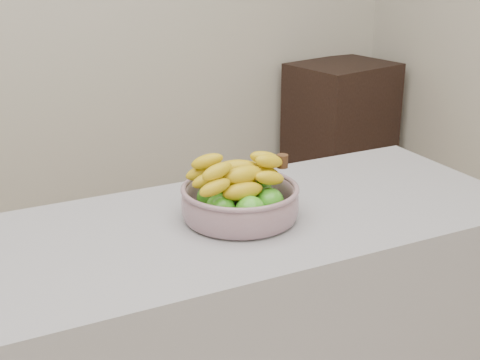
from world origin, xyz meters
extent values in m
cube|color=black|center=(1.65, 1.78, 0.46)|extent=(0.58, 0.50, 0.91)
cylinder|color=#99A0B7|center=(0.27, 0.26, 0.91)|extent=(0.25, 0.25, 0.01)
torus|color=#99A0B7|center=(0.27, 0.26, 0.98)|extent=(0.29, 0.29, 0.01)
sphere|color=#359C1B|center=(0.26, 0.19, 0.95)|extent=(0.07, 0.07, 0.07)
sphere|color=#359C1B|center=(0.33, 0.21, 0.95)|extent=(0.07, 0.07, 0.07)
sphere|color=#359C1B|center=(0.34, 0.28, 0.95)|extent=(0.07, 0.07, 0.07)
sphere|color=#359C1B|center=(0.28, 0.33, 0.95)|extent=(0.07, 0.07, 0.07)
sphere|color=#359C1B|center=(0.22, 0.30, 0.95)|extent=(0.07, 0.07, 0.07)
sphere|color=#359C1B|center=(0.21, 0.23, 0.95)|extent=(0.07, 0.07, 0.07)
ellipsoid|color=yellow|center=(0.26, 0.21, 0.99)|extent=(0.18, 0.04, 0.04)
ellipsoid|color=yellow|center=(0.26, 0.26, 0.99)|extent=(0.18, 0.06, 0.04)
ellipsoid|color=yellow|center=(0.27, 0.30, 0.99)|extent=(0.19, 0.08, 0.04)
ellipsoid|color=yellow|center=(0.27, 0.23, 1.02)|extent=(0.18, 0.05, 0.04)
ellipsoid|color=yellow|center=(0.28, 0.28, 1.02)|extent=(0.19, 0.10, 0.04)
cylinder|color=#3A2312|center=(0.38, 0.24, 1.04)|extent=(0.03, 0.03, 0.03)
camera|label=1|loc=(-0.41, -1.09, 1.56)|focal=50.00mm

